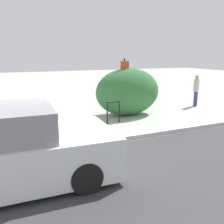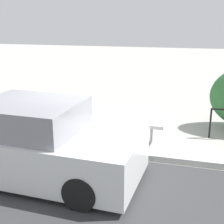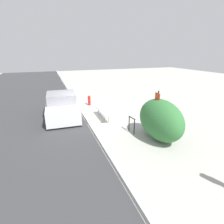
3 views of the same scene
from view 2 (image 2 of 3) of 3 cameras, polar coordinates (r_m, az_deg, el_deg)
The scene contains 6 objects.
ground_plane at distance 7.50m, azimuth -3.60°, elevation -7.39°, with size 60.00×60.00×0.00m, color #ADAAA3.
curb at distance 7.47m, azimuth -3.61°, elevation -6.93°, with size 60.00×0.20×0.13m.
bench at distance 8.11m, azimuth 2.17°, elevation -1.97°, with size 2.10×0.42×0.52m.
bike_rack at distance 8.66m, azimuth 19.22°, elevation -1.44°, with size 0.55×0.10×0.83m.
fire_hydrant at distance 9.21m, azimuth -17.43°, elevation -0.84°, with size 0.36×0.22×0.77m.
parked_car_near at distance 6.38m, azimuth -13.54°, elevation -5.60°, with size 4.12×2.04×1.52m.
Camera 2 is at (2.30, -6.46, 3.03)m, focal length 50.00 mm.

